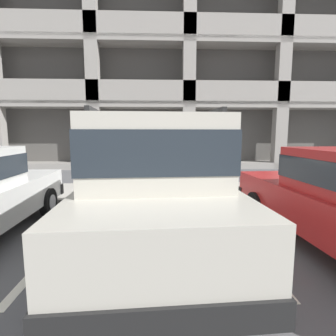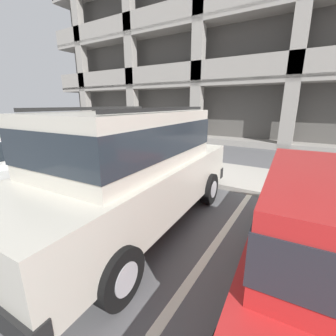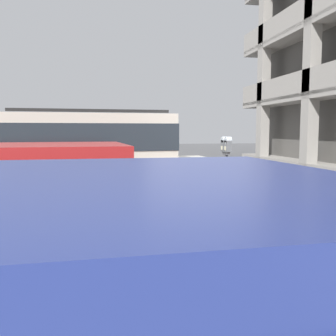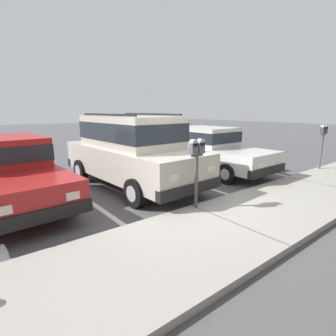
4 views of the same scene
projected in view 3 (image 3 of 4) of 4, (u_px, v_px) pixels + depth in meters
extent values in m
cube|color=#565659|center=(208.00, 218.00, 7.45)|extent=(80.00, 80.00, 0.10)
cube|color=#ADA89E|center=(269.00, 210.00, 7.67)|extent=(40.00, 2.20, 0.12)
cube|color=#606060|center=(182.00, 168.00, 15.49)|extent=(0.03, 2.16, 0.00)
cube|color=#606060|center=(211.00, 181.00, 11.58)|extent=(0.03, 2.16, 0.00)
cube|color=#606060|center=(269.00, 207.00, 7.67)|extent=(0.03, 2.16, 0.00)
cube|color=silver|center=(123.00, 185.00, 11.61)|extent=(0.12, 4.80, 0.01)
cube|color=silver|center=(131.00, 203.00, 8.66)|extent=(0.12, 4.80, 0.01)
cube|color=silver|center=(149.00, 241.00, 5.71)|extent=(0.12, 4.80, 0.01)
cube|color=beige|center=(94.00, 182.00, 6.94)|extent=(2.08, 4.79, 0.80)
cube|color=beige|center=(90.00, 138.00, 6.85)|extent=(1.77, 2.99, 0.84)
cube|color=#232B33|center=(90.00, 137.00, 6.85)|extent=(1.79, 3.02, 0.46)
cube|color=black|center=(211.00, 192.00, 7.51)|extent=(1.88, 0.26, 0.24)
cube|color=silver|center=(224.00, 178.00, 6.94)|extent=(0.24, 0.04, 0.14)
cube|color=silver|center=(204.00, 171.00, 8.04)|extent=(0.24, 0.04, 0.14)
cylinder|color=black|center=(182.00, 209.00, 6.45)|extent=(0.23, 0.67, 0.66)
cylinder|color=#B2B2B7|center=(182.00, 209.00, 6.45)|extent=(0.24, 0.37, 0.36)
cylinder|color=black|center=(160.00, 192.00, 8.20)|extent=(0.23, 0.67, 0.66)
cylinder|color=#B2B2B7|center=(160.00, 192.00, 8.20)|extent=(0.24, 0.37, 0.36)
cylinder|color=black|center=(1.00, 218.00, 5.77)|extent=(0.23, 0.67, 0.66)
cylinder|color=#B2B2B7|center=(1.00, 218.00, 5.77)|extent=(0.24, 0.37, 0.36)
cylinder|color=black|center=(18.00, 198.00, 7.51)|extent=(0.23, 0.67, 0.66)
cylinder|color=#B2B2B7|center=(18.00, 198.00, 7.51)|extent=(0.24, 0.37, 0.36)
cube|color=black|center=(91.00, 111.00, 6.14)|extent=(0.19, 2.62, 0.05)
cube|color=black|center=(88.00, 114.00, 7.47)|extent=(0.19, 2.62, 0.05)
cube|color=silver|center=(101.00, 171.00, 9.98)|extent=(1.79, 4.43, 0.60)
cube|color=silver|center=(89.00, 148.00, 9.86)|extent=(1.54, 2.01, 0.64)
cube|color=#232B33|center=(89.00, 148.00, 9.86)|extent=(1.56, 2.03, 0.35)
cube|color=black|center=(179.00, 176.00, 10.44)|extent=(1.74, 0.20, 0.24)
cube|color=black|center=(15.00, 180.00, 9.56)|extent=(1.74, 0.20, 0.24)
cube|color=silver|center=(186.00, 169.00, 9.91)|extent=(0.24, 0.03, 0.14)
cube|color=silver|center=(177.00, 166.00, 10.94)|extent=(0.24, 0.03, 0.14)
cylinder|color=black|center=(156.00, 185.00, 9.48)|extent=(0.17, 0.60, 0.60)
cylinder|color=#B2B2B7|center=(156.00, 185.00, 9.48)|extent=(0.19, 0.33, 0.33)
cylinder|color=black|center=(147.00, 177.00, 11.10)|extent=(0.17, 0.60, 0.60)
cylinder|color=#B2B2B7|center=(147.00, 177.00, 11.10)|extent=(0.19, 0.33, 0.33)
cylinder|color=black|center=(44.00, 189.00, 8.92)|extent=(0.17, 0.60, 0.60)
cylinder|color=#B2B2B7|center=(44.00, 189.00, 8.92)|extent=(0.19, 0.33, 0.33)
cylinder|color=black|center=(51.00, 180.00, 10.54)|extent=(0.17, 0.60, 0.60)
cylinder|color=#B2B2B7|center=(51.00, 180.00, 10.54)|extent=(0.19, 0.33, 0.33)
cube|color=red|center=(60.00, 231.00, 4.02)|extent=(1.96, 4.49, 0.60)
cube|color=red|center=(29.00, 175.00, 3.89)|extent=(1.61, 2.06, 0.64)
cube|color=#232B33|center=(29.00, 174.00, 3.88)|extent=(1.63, 2.09, 0.35)
cube|color=black|center=(245.00, 234.00, 4.56)|extent=(1.74, 0.26, 0.24)
cube|color=silver|center=(271.00, 225.00, 4.04)|extent=(0.24, 0.04, 0.14)
cube|color=silver|center=(231.00, 206.00, 5.06)|extent=(0.24, 0.04, 0.14)
cylinder|color=black|center=(206.00, 276.00, 3.57)|extent=(0.19, 0.61, 0.60)
cylinder|color=#B2B2B7|center=(206.00, 276.00, 3.57)|extent=(0.20, 0.34, 0.33)
cylinder|color=black|center=(165.00, 231.00, 5.18)|extent=(0.19, 0.61, 0.60)
cylinder|color=#B2B2B7|center=(165.00, 231.00, 5.18)|extent=(0.20, 0.34, 0.33)
cube|color=navy|center=(42.00, 282.00, 1.14)|extent=(1.54, 2.01, 0.64)
cube|color=#232B33|center=(42.00, 277.00, 1.14)|extent=(1.56, 2.04, 0.35)
cylinder|color=#47474C|center=(226.00, 182.00, 7.43)|extent=(0.07, 0.07, 1.09)
cube|color=#47474C|center=(226.00, 153.00, 7.37)|extent=(0.28, 0.06, 0.06)
cube|color=#515459|center=(225.00, 146.00, 7.46)|extent=(0.15, 0.11, 0.22)
cylinder|color=#9EA8B2|center=(225.00, 140.00, 7.45)|extent=(0.15, 0.11, 0.15)
cube|color=#B7B293|center=(222.00, 148.00, 7.45)|extent=(0.08, 0.01, 0.08)
cube|color=#515459|center=(228.00, 146.00, 7.26)|extent=(0.15, 0.11, 0.22)
cylinder|color=#9EA8B2|center=(228.00, 141.00, 7.25)|extent=(0.15, 0.11, 0.15)
cube|color=#B7B293|center=(225.00, 148.00, 7.25)|extent=(0.08, 0.01, 0.08)
cylinder|color=#595B60|center=(168.00, 158.00, 13.32)|extent=(0.07, 0.07, 1.16)
cube|color=#595B60|center=(168.00, 141.00, 13.26)|extent=(0.28, 0.06, 0.06)
cube|color=#424447|center=(167.00, 137.00, 13.35)|extent=(0.15, 0.11, 0.22)
cylinder|color=#8C99A3|center=(167.00, 134.00, 13.33)|extent=(0.15, 0.11, 0.15)
cube|color=#B7B293|center=(165.00, 138.00, 13.34)|extent=(0.08, 0.01, 0.08)
cube|color=#424447|center=(168.00, 137.00, 13.15)|extent=(0.15, 0.11, 0.22)
cylinder|color=#8C99A3|center=(168.00, 134.00, 13.14)|extent=(0.15, 0.11, 0.15)
cube|color=#B7B293|center=(167.00, 138.00, 13.14)|extent=(0.08, 0.01, 0.08)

